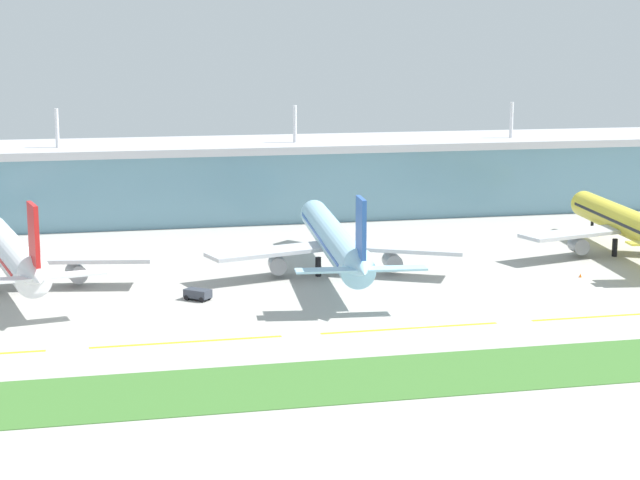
{
  "coord_description": "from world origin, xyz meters",
  "views": [
    {
      "loc": [
        -51.18,
        -151.41,
        43.63
      ],
      "look_at": [
        -8.59,
        37.24,
        7.0
      ],
      "focal_mm": 60.08,
      "sensor_mm": 36.0,
      "label": 1
    }
  ],
  "objects_px": {
    "airliner_near": "(12,254)",
    "pushback_tug": "(198,294)",
    "airliner_middle": "(334,240)",
    "airliner_far": "(628,224)",
    "safety_cone_left_wingtip": "(580,275)"
  },
  "relations": [
    {
      "from": "airliner_middle",
      "to": "pushback_tug",
      "type": "distance_m",
      "value": 31.38
    },
    {
      "from": "airliner_far",
      "to": "pushback_tug",
      "type": "height_order",
      "value": "airliner_far"
    },
    {
      "from": "airliner_near",
      "to": "airliner_middle",
      "type": "relative_size",
      "value": 0.85
    },
    {
      "from": "airliner_middle",
      "to": "safety_cone_left_wingtip",
      "type": "xyz_separation_m",
      "value": [
        43.87,
        -12.77,
        -6.11
      ]
    },
    {
      "from": "airliner_near",
      "to": "airliner_far",
      "type": "bearing_deg",
      "value": 2.3
    },
    {
      "from": "airliner_near",
      "to": "safety_cone_left_wingtip",
      "type": "height_order",
      "value": "airliner_near"
    },
    {
      "from": "pushback_tug",
      "to": "airliner_middle",
      "type": "bearing_deg",
      "value": 28.31
    },
    {
      "from": "airliner_near",
      "to": "pushback_tug",
      "type": "distance_m",
      "value": 34.44
    },
    {
      "from": "airliner_middle",
      "to": "pushback_tug",
      "type": "bearing_deg",
      "value": -151.69
    },
    {
      "from": "pushback_tug",
      "to": "airliner_far",
      "type": "bearing_deg",
      "value": 12.09
    },
    {
      "from": "airliner_far",
      "to": "pushback_tug",
      "type": "relative_size",
      "value": 12.43
    },
    {
      "from": "airliner_middle",
      "to": "airliner_far",
      "type": "xyz_separation_m",
      "value": [
        62.72,
        4.6,
        -0.01
      ]
    },
    {
      "from": "airliner_far",
      "to": "safety_cone_left_wingtip",
      "type": "relative_size",
      "value": 86.71
    },
    {
      "from": "airliner_middle",
      "to": "airliner_far",
      "type": "height_order",
      "value": "same"
    },
    {
      "from": "airliner_near",
      "to": "pushback_tug",
      "type": "bearing_deg",
      "value": -25.06
    }
  ]
}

